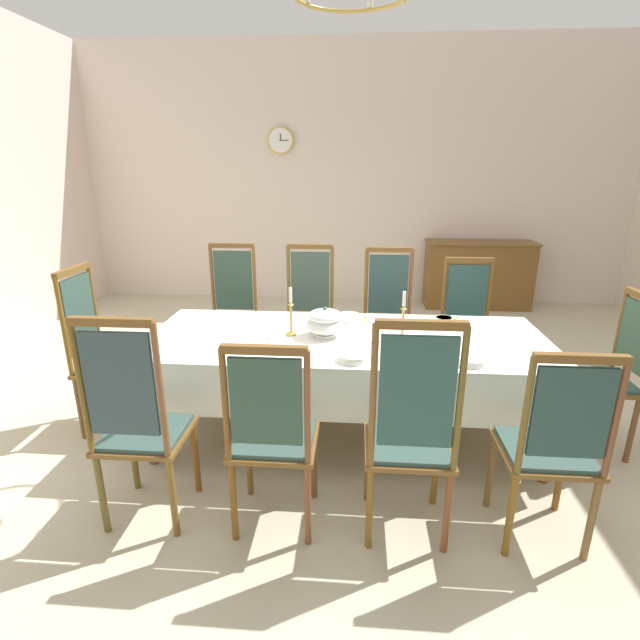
{
  "coord_description": "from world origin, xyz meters",
  "views": [
    {
      "loc": [
        0.06,
        -3.29,
        1.85
      ],
      "look_at": [
        -0.17,
        -0.34,
        0.89
      ],
      "focal_mm": 26.39,
      "sensor_mm": 36.0,
      "label": 1
    }
  ],
  "objects_px": {
    "bowl_far_left": "(471,360)",
    "candlestick_east": "(403,320)",
    "bowl_near_left": "(444,319)",
    "bowl_near_right": "(349,317)",
    "chair_south_c": "(410,432)",
    "bowl_far_right": "(354,357)",
    "chair_south_b": "(272,433)",
    "chair_north_c": "(388,317)",
    "mounted_clock": "(281,140)",
    "chair_north_a": "(232,313)",
    "chair_south_a": "(138,422)",
    "spoon_primary": "(457,320)",
    "chair_north_b": "(309,315)",
    "spoon_secondary": "(365,319)",
    "chair_head_west": "(101,350)",
    "chair_head_east": "(609,370)",
    "candlestick_west": "(291,317)",
    "dining_table": "(346,347)",
    "chair_north_d": "(467,322)",
    "soup_tureen": "(325,322)",
    "chair_south_d": "(552,445)",
    "sideboard": "(478,274)"
  },
  "relations": [
    {
      "from": "dining_table",
      "to": "candlestick_east",
      "type": "bearing_deg",
      "value": 0.0
    },
    {
      "from": "candlestick_east",
      "to": "mounted_clock",
      "type": "xyz_separation_m",
      "value": [
        -1.37,
        3.7,
        1.31
      ]
    },
    {
      "from": "chair_south_c",
      "to": "bowl_near_right",
      "type": "relative_size",
      "value": 6.67
    },
    {
      "from": "bowl_near_left",
      "to": "spoon_secondary",
      "type": "bearing_deg",
      "value": -179.81
    },
    {
      "from": "bowl_near_left",
      "to": "bowl_far_right",
      "type": "height_order",
      "value": "bowl_far_right"
    },
    {
      "from": "bowl_near_right",
      "to": "bowl_far_left",
      "type": "height_order",
      "value": "bowl_near_right"
    },
    {
      "from": "bowl_far_left",
      "to": "sideboard",
      "type": "bearing_deg",
      "value": 75.69
    },
    {
      "from": "bowl_near_right",
      "to": "chair_head_east",
      "type": "bearing_deg",
      "value": -11.89
    },
    {
      "from": "chair_south_b",
      "to": "chair_north_d",
      "type": "distance_m",
      "value": 2.33
    },
    {
      "from": "candlestick_west",
      "to": "chair_north_c",
      "type": "bearing_deg",
      "value": 52.74
    },
    {
      "from": "chair_south_d",
      "to": "sideboard",
      "type": "relative_size",
      "value": 0.76
    },
    {
      "from": "chair_north_b",
      "to": "bowl_far_left",
      "type": "height_order",
      "value": "chair_north_b"
    },
    {
      "from": "chair_north_c",
      "to": "candlestick_east",
      "type": "bearing_deg",
      "value": 92.01
    },
    {
      "from": "bowl_far_right",
      "to": "chair_south_d",
      "type": "bearing_deg",
      "value": -28.16
    },
    {
      "from": "chair_north_b",
      "to": "chair_south_c",
      "type": "height_order",
      "value": "chair_south_c"
    },
    {
      "from": "chair_south_c",
      "to": "chair_south_a",
      "type": "bearing_deg",
      "value": 179.95
    },
    {
      "from": "chair_north_a",
      "to": "bowl_far_left",
      "type": "bearing_deg",
      "value": 142.92
    },
    {
      "from": "bowl_near_left",
      "to": "bowl_near_right",
      "type": "relative_size",
      "value": 0.77
    },
    {
      "from": "chair_south_c",
      "to": "spoon_secondary",
      "type": "xyz_separation_m",
      "value": [
        -0.21,
        1.34,
        0.15
      ]
    },
    {
      "from": "chair_south_a",
      "to": "candlestick_west",
      "type": "xyz_separation_m",
      "value": [
        0.67,
        0.94,
        0.29
      ]
    },
    {
      "from": "chair_south_b",
      "to": "candlestick_west",
      "type": "height_order",
      "value": "same"
    },
    {
      "from": "chair_south_a",
      "to": "chair_south_d",
      "type": "relative_size",
      "value": 1.1
    },
    {
      "from": "chair_north_d",
      "to": "soup_tureen",
      "type": "distance_m",
      "value": 1.53
    },
    {
      "from": "chair_north_a",
      "to": "bowl_near_right",
      "type": "relative_size",
      "value": 6.6
    },
    {
      "from": "bowl_near_left",
      "to": "chair_north_c",
      "type": "bearing_deg",
      "value": 124.39
    },
    {
      "from": "chair_head_east",
      "to": "candlestick_west",
      "type": "relative_size",
      "value": 3.26
    },
    {
      "from": "bowl_far_right",
      "to": "mounted_clock",
      "type": "height_order",
      "value": "mounted_clock"
    },
    {
      "from": "chair_north_b",
      "to": "bowl_far_right",
      "type": "bearing_deg",
      "value": 106.48
    },
    {
      "from": "candlestick_east",
      "to": "bowl_far_left",
      "type": "xyz_separation_m",
      "value": [
        0.36,
        -0.4,
        -0.1
      ]
    },
    {
      "from": "bowl_far_left",
      "to": "candlestick_east",
      "type": "bearing_deg",
      "value": 131.93
    },
    {
      "from": "spoon_primary",
      "to": "bowl_far_left",
      "type": "bearing_deg",
      "value": -94.83
    },
    {
      "from": "chair_north_a",
      "to": "chair_head_east",
      "type": "distance_m",
      "value": 2.95
    },
    {
      "from": "chair_south_c",
      "to": "bowl_far_right",
      "type": "relative_size",
      "value": 7.03
    },
    {
      "from": "chair_south_b",
      "to": "candlestick_east",
      "type": "relative_size",
      "value": 3.37
    },
    {
      "from": "chair_south_a",
      "to": "chair_north_c",
      "type": "xyz_separation_m",
      "value": [
        1.39,
        1.89,
        -0.0
      ]
    },
    {
      "from": "mounted_clock",
      "to": "candlestick_west",
      "type": "bearing_deg",
      "value": -80.46
    },
    {
      "from": "dining_table",
      "to": "bowl_near_right",
      "type": "relative_size",
      "value": 14.54
    },
    {
      "from": "candlestick_east",
      "to": "bowl_near_right",
      "type": "relative_size",
      "value": 1.76
    },
    {
      "from": "chair_south_b",
      "to": "chair_head_west",
      "type": "bearing_deg",
      "value": 146.27
    },
    {
      "from": "chair_south_b",
      "to": "chair_north_c",
      "type": "bearing_deg",
      "value": 69.83
    },
    {
      "from": "candlestick_west",
      "to": "bowl_far_left",
      "type": "relative_size",
      "value": 1.84
    },
    {
      "from": "candlestick_east",
      "to": "spoon_primary",
      "type": "xyz_separation_m",
      "value": [
        0.44,
        0.42,
        -0.12
      ]
    },
    {
      "from": "candlestick_west",
      "to": "bowl_far_right",
      "type": "distance_m",
      "value": 0.61
    },
    {
      "from": "chair_north_a",
      "to": "chair_head_west",
      "type": "height_order",
      "value": "chair_north_a"
    },
    {
      "from": "chair_head_west",
      "to": "bowl_near_right",
      "type": "xyz_separation_m",
      "value": [
        1.76,
        0.37,
        0.18
      ]
    },
    {
      "from": "chair_head_west",
      "to": "bowl_far_right",
      "type": "xyz_separation_m",
      "value": [
        1.81,
        -0.42,
        0.18
      ]
    },
    {
      "from": "chair_head_west",
      "to": "mounted_clock",
      "type": "height_order",
      "value": "mounted_clock"
    },
    {
      "from": "bowl_near_right",
      "to": "bowl_far_right",
      "type": "height_order",
      "value": "same"
    },
    {
      "from": "candlestick_east",
      "to": "chair_north_a",
      "type": "bearing_deg",
      "value": 146.38
    },
    {
      "from": "dining_table",
      "to": "chair_head_west",
      "type": "bearing_deg",
      "value": 180.0
    }
  ]
}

